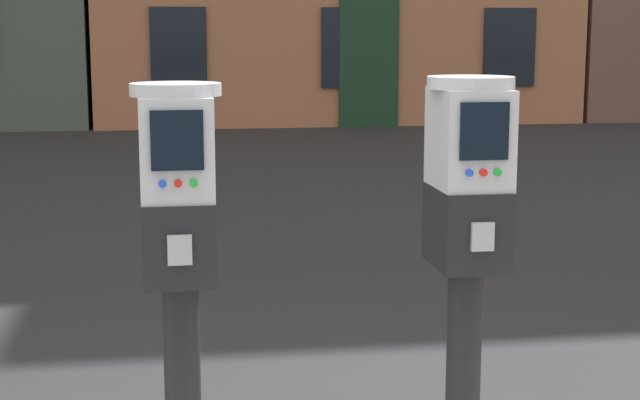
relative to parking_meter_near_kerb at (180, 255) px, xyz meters
The scene contains 2 objects.
parking_meter_near_kerb is the anchor object (origin of this frame).
parking_meter_twin_adjacent 0.72m from the parking_meter_near_kerb, ahead, with size 0.22×0.25×1.35m.
Camera 1 is at (-0.26, -2.56, 1.60)m, focal length 55.48 mm.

